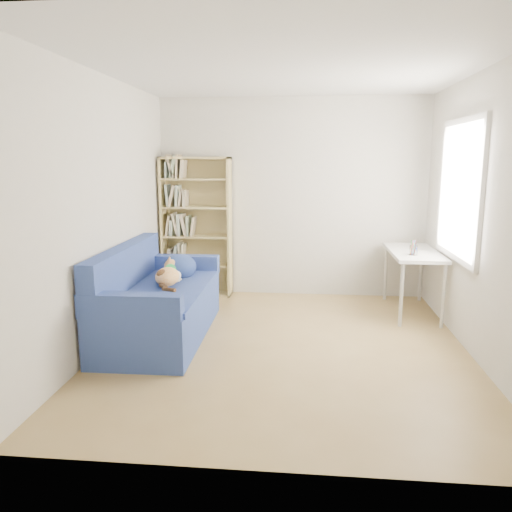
{
  "coord_description": "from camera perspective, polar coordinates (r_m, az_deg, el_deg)",
  "views": [
    {
      "loc": [
        0.18,
        -4.63,
        1.8
      ],
      "look_at": [
        -0.3,
        0.26,
        0.85
      ],
      "focal_mm": 35.0,
      "sensor_mm": 36.0,
      "label": 1
    }
  ],
  "objects": [
    {
      "name": "bookshelf",
      "position": [
        6.69,
        -6.79,
        2.68
      ],
      "size": [
        0.92,
        0.29,
        1.84
      ],
      "color": "tan",
      "rests_on": "ground"
    },
    {
      "name": "ground",
      "position": [
        4.97,
        3.24,
        -10.32
      ],
      "size": [
        4.0,
        4.0,
        0.0
      ],
      "primitive_type": "plane",
      "color": "olive",
      "rests_on": "ground"
    },
    {
      "name": "room_shell",
      "position": [
        4.66,
        4.7,
        8.88
      ],
      "size": [
        3.54,
        4.04,
        2.62
      ],
      "color": "silver",
      "rests_on": "ground"
    },
    {
      "name": "desk",
      "position": [
        6.14,
        17.56,
        -0.13
      ],
      "size": [
        0.54,
        1.19,
        0.75
      ],
      "color": "silver",
      "rests_on": "ground"
    },
    {
      "name": "sofa",
      "position": [
        5.26,
        -11.19,
        -5.16
      ],
      "size": [
        0.93,
        1.92,
        0.94
      ],
      "rotation": [
        0.0,
        0.0,
        0.01
      ],
      "color": "navy",
      "rests_on": "ground"
    },
    {
      "name": "pen_cup",
      "position": [
        5.86,
        17.55,
        0.74
      ],
      "size": [
        0.09,
        0.09,
        0.17
      ],
      "color": "white",
      "rests_on": "desk"
    }
  ]
}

